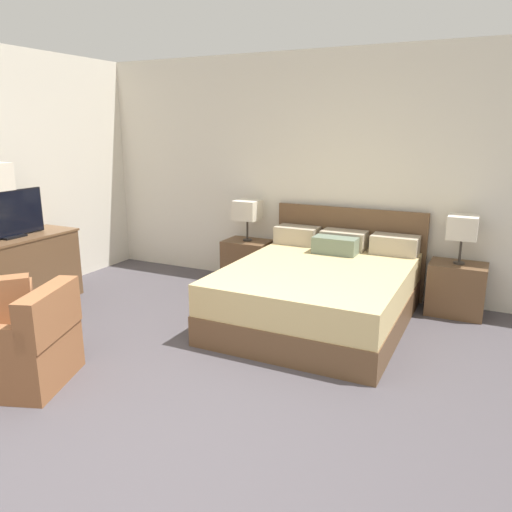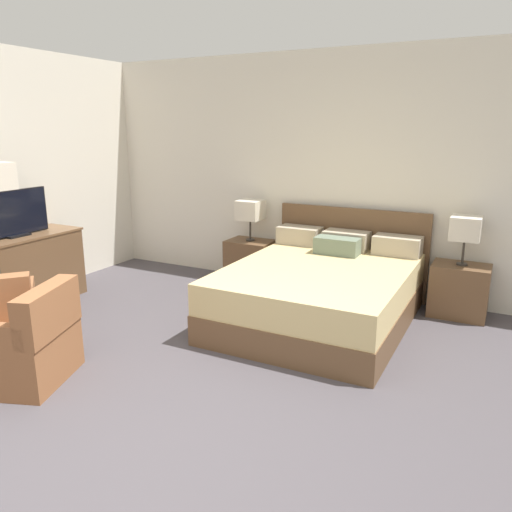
{
  "view_description": "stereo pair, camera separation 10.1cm",
  "coord_description": "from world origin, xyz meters",
  "px_view_note": "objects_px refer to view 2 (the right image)",
  "views": [
    {
      "loc": [
        1.81,
        -1.99,
        1.9
      ],
      "look_at": [
        -0.13,
        1.96,
        0.75
      ],
      "focal_mm": 35.0,
      "sensor_mm": 36.0,
      "label": 1
    },
    {
      "loc": [
        1.9,
        -1.95,
        1.9
      ],
      "look_at": [
        -0.13,
        1.96,
        0.75
      ],
      "focal_mm": 35.0,
      "sensor_mm": 36.0,
      "label": 2
    }
  ],
  "objects_px": {
    "armchair_companion": "(24,346)",
    "table_lamp_left": "(250,210)",
    "table_lamp_right": "(466,229)",
    "dresser": "(22,270)",
    "bed": "(321,291)",
    "nightstand_right": "(459,290)",
    "tv": "(13,214)",
    "nightstand_left": "(250,262)"
  },
  "relations": [
    {
      "from": "armchair_companion",
      "to": "table_lamp_left",
      "type": "bearing_deg",
      "value": 83.0
    },
    {
      "from": "bed",
      "to": "table_lamp_right",
      "type": "bearing_deg",
      "value": 32.71
    },
    {
      "from": "nightstand_left",
      "to": "armchair_companion",
      "type": "distance_m",
      "value": 2.99
    },
    {
      "from": "nightstand_right",
      "to": "table_lamp_right",
      "type": "bearing_deg",
      "value": 90.0
    },
    {
      "from": "table_lamp_right",
      "to": "armchair_companion",
      "type": "bearing_deg",
      "value": -133.14
    },
    {
      "from": "table_lamp_left",
      "to": "tv",
      "type": "distance_m",
      "value": 2.6
    },
    {
      "from": "bed",
      "to": "dresser",
      "type": "relative_size",
      "value": 1.6
    },
    {
      "from": "nightstand_right",
      "to": "armchair_companion",
      "type": "distance_m",
      "value": 4.07
    },
    {
      "from": "bed",
      "to": "tv",
      "type": "height_order",
      "value": "tv"
    },
    {
      "from": "bed",
      "to": "nightstand_right",
      "type": "distance_m",
      "value": 1.44
    },
    {
      "from": "dresser",
      "to": "armchair_companion",
      "type": "height_order",
      "value": "dresser"
    },
    {
      "from": "nightstand_right",
      "to": "table_lamp_right",
      "type": "distance_m",
      "value": 0.64
    },
    {
      "from": "armchair_companion",
      "to": "dresser",
      "type": "bearing_deg",
      "value": 141.96
    },
    {
      "from": "table_lamp_left",
      "to": "tv",
      "type": "bearing_deg",
      "value": -134.09
    },
    {
      "from": "bed",
      "to": "nightstand_right",
      "type": "xyz_separation_m",
      "value": [
        1.21,
        0.78,
        -0.04
      ]
    },
    {
      "from": "table_lamp_right",
      "to": "tv",
      "type": "height_order",
      "value": "tv"
    },
    {
      "from": "armchair_companion",
      "to": "tv",
      "type": "bearing_deg",
      "value": 142.42
    },
    {
      "from": "nightstand_right",
      "to": "table_lamp_left",
      "type": "distance_m",
      "value": 2.51
    },
    {
      "from": "dresser",
      "to": "tv",
      "type": "xyz_separation_m",
      "value": [
        0.0,
        -0.02,
        0.61
      ]
    },
    {
      "from": "table_lamp_left",
      "to": "armchair_companion",
      "type": "height_order",
      "value": "table_lamp_left"
    },
    {
      "from": "table_lamp_right",
      "to": "dresser",
      "type": "relative_size",
      "value": 0.38
    },
    {
      "from": "bed",
      "to": "armchair_companion",
      "type": "bearing_deg",
      "value": -125.66
    },
    {
      "from": "table_lamp_right",
      "to": "tv",
      "type": "relative_size",
      "value": 0.61
    },
    {
      "from": "bed",
      "to": "armchair_companion",
      "type": "relative_size",
      "value": 2.4
    },
    {
      "from": "table_lamp_left",
      "to": "armchair_companion",
      "type": "xyz_separation_m",
      "value": [
        -0.36,
        -2.97,
        -0.63
      ]
    },
    {
      "from": "tv",
      "to": "armchair_companion",
      "type": "xyz_separation_m",
      "value": [
        1.44,
        -1.11,
        -0.72
      ]
    },
    {
      "from": "table_lamp_left",
      "to": "dresser",
      "type": "xyz_separation_m",
      "value": [
        -1.81,
        -1.84,
        -0.52
      ]
    },
    {
      "from": "tv",
      "to": "armchair_companion",
      "type": "relative_size",
      "value": 0.92
    },
    {
      "from": "table_lamp_right",
      "to": "armchair_companion",
      "type": "xyz_separation_m",
      "value": [
        -2.79,
        -2.97,
        -0.63
      ]
    },
    {
      "from": "bed",
      "to": "nightstand_left",
      "type": "bearing_deg",
      "value": 147.33
    },
    {
      "from": "nightstand_right",
      "to": "table_lamp_left",
      "type": "xyz_separation_m",
      "value": [
        -2.42,
        0.0,
        0.64
      ]
    },
    {
      "from": "nightstand_left",
      "to": "nightstand_right",
      "type": "bearing_deg",
      "value": 0.0
    },
    {
      "from": "bed",
      "to": "table_lamp_right",
      "type": "xyz_separation_m",
      "value": [
        1.21,
        0.78,
        0.6
      ]
    },
    {
      "from": "dresser",
      "to": "armchair_companion",
      "type": "bearing_deg",
      "value": -38.04
    },
    {
      "from": "nightstand_left",
      "to": "table_lamp_right",
      "type": "relative_size",
      "value": 1.13
    },
    {
      "from": "table_lamp_left",
      "to": "nightstand_right",
      "type": "bearing_deg",
      "value": -0.03
    },
    {
      "from": "table_lamp_right",
      "to": "armchair_companion",
      "type": "distance_m",
      "value": 4.12
    },
    {
      "from": "dresser",
      "to": "tv",
      "type": "height_order",
      "value": "tv"
    },
    {
      "from": "nightstand_right",
      "to": "armchair_companion",
      "type": "xyz_separation_m",
      "value": [
        -2.79,
        -2.97,
        0.01
      ]
    },
    {
      "from": "bed",
      "to": "armchair_companion",
      "type": "xyz_separation_m",
      "value": [
        -1.58,
        -2.2,
        -0.03
      ]
    },
    {
      "from": "nightstand_right",
      "to": "armchair_companion",
      "type": "relative_size",
      "value": 0.63
    },
    {
      "from": "dresser",
      "to": "tv",
      "type": "relative_size",
      "value": 1.63
    }
  ]
}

